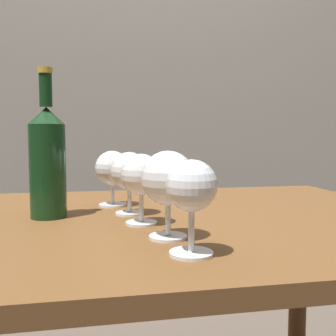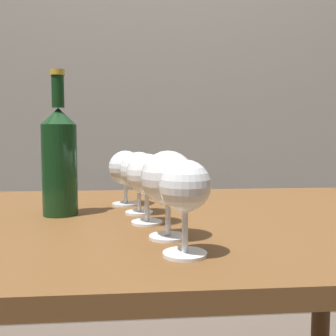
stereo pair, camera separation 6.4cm
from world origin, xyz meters
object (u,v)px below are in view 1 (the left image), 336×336
Objects in this scene: wine_glass_rose at (112,169)px; wine_bottle at (47,160)px; wine_glass_white at (192,188)px; wine_glass_cabernet at (168,180)px; wine_glass_pinot at (141,176)px; wine_glass_merlot at (129,173)px.

wine_bottle reaches higher than wine_glass_rose.
wine_glass_white is 0.38m from wine_bottle.
wine_glass_white reaches higher than wine_glass_rose.
wine_glass_cabernet is 0.30m from wine_bottle.
wine_bottle is (-0.21, 0.21, 0.02)m from wine_glass_cabernet.
wine_glass_cabernet is at bearing -44.76° from wine_bottle.
wine_glass_white is 1.03× the size of wine_glass_rose.
wine_glass_merlot is at bearing 97.87° from wine_glass_pinot.
wine_glass_white reaches higher than wine_glass_pinot.
wine_glass_cabernet is 1.07× the size of wine_glass_pinot.
wine_glass_pinot is (-0.03, 0.11, -0.01)m from wine_glass_cabernet.
wine_glass_merlot is 0.11m from wine_glass_rose.
wine_glass_cabernet is at bearing 99.24° from wine_glass_white.
wine_bottle is at bearing 126.66° from wine_glass_white.
wine_glass_cabernet is at bearing -77.97° from wine_glass_merlot.
wine_glass_pinot is at bearing -28.78° from wine_bottle.
wine_glass_pinot is 1.02× the size of wine_glass_rose.
wine_glass_white is 1.01× the size of wine_glass_pinot.
wine_glass_rose is at bearing 102.04° from wine_glass_pinot.
wine_glass_rose is 0.44× the size of wine_bottle.
wine_glass_pinot is 0.10m from wine_glass_merlot.
wine_glass_white is at bearing -77.30° from wine_glass_pinot.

